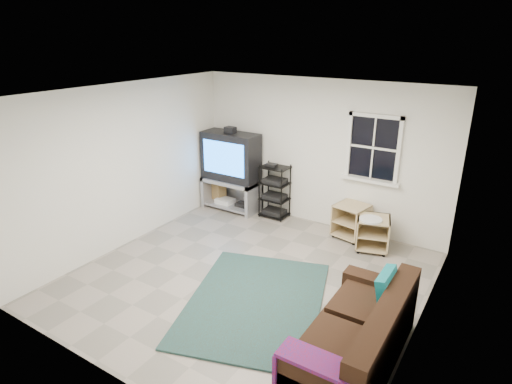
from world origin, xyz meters
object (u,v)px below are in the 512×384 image
Objects in this scene: sofa at (357,338)px; side_table_left at (352,219)px; tv_unit at (231,165)px; side_table_right at (373,230)px; av_rack at (275,194)px.

side_table_left is at bearing 111.34° from sofa.
tv_unit is 2.66× the size of side_table_right.
side_table_right is at bearing -7.77° from av_rack.
sofa is (1.12, -2.86, -0.01)m from side_table_left.
side_table_left is (1.54, -0.02, -0.13)m from av_rack.
side_table_left reaches higher than side_table_right.
sofa is (2.66, -2.88, -0.14)m from av_rack.
tv_unit is at bearing -178.36° from side_table_left.
sofa is at bearing -75.37° from side_table_right.
side_table_right is 2.70m from sofa.
tv_unit is 4.57m from sofa.
side_table_left is 3.07m from sofa.
tv_unit is 2.80× the size of side_table_left.
sofa reaches higher than side_table_left.
tv_unit reaches higher than side_table_right.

